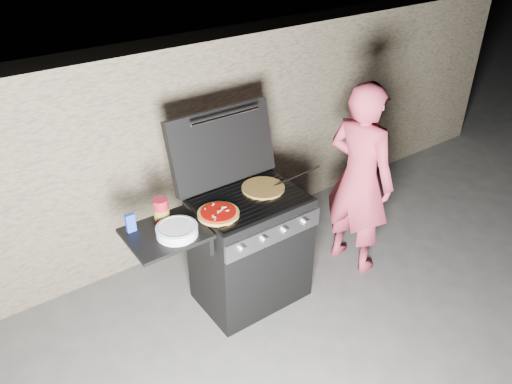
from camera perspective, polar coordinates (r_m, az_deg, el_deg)
ground at (r=4.10m, az=-0.58°, el=-11.61°), size 50.00×50.00×0.00m
stone_wall at (r=4.35m, az=-8.64°, el=5.13°), size 8.00×0.35×1.80m
gas_grill at (r=3.70m, az=-3.82°, el=-7.96°), size 1.34×0.79×0.91m
pizza_topped at (r=3.37m, az=-4.32°, el=-2.41°), size 0.37×0.37×0.03m
pizza_plain at (r=3.66m, az=0.82°, el=0.47°), size 0.37×0.37×0.02m
sauce_jar at (r=3.36m, az=-10.79°, el=-1.99°), size 0.12×0.12×0.16m
blue_carton at (r=3.30m, az=-14.16°, el=-3.43°), size 0.06×0.04×0.13m
plate_stack at (r=3.23m, az=-9.02°, el=-4.38°), size 0.32×0.32×0.06m
person at (r=4.07m, az=11.74°, el=1.45°), size 0.48×0.65×1.62m
tongs at (r=3.74m, az=4.56°, el=1.74°), size 0.42×0.07×0.09m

